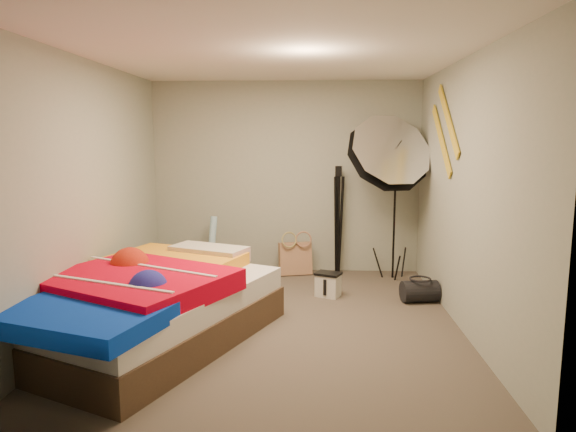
# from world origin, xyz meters

# --- Properties ---
(floor) EXTENTS (4.00, 4.00, 0.00)m
(floor) POSITION_xyz_m (0.00, 0.00, 0.00)
(floor) COLOR brown
(floor) RESTS_ON ground
(ceiling) EXTENTS (4.00, 4.00, 0.00)m
(ceiling) POSITION_xyz_m (0.00, 0.00, 2.50)
(ceiling) COLOR silver
(ceiling) RESTS_ON wall_back
(wall_back) EXTENTS (3.50, 0.00, 3.50)m
(wall_back) POSITION_xyz_m (0.00, 2.00, 1.25)
(wall_back) COLOR gray
(wall_back) RESTS_ON floor
(wall_front) EXTENTS (3.50, 0.00, 3.50)m
(wall_front) POSITION_xyz_m (0.00, -2.00, 1.25)
(wall_front) COLOR gray
(wall_front) RESTS_ON floor
(wall_left) EXTENTS (0.00, 4.00, 4.00)m
(wall_left) POSITION_xyz_m (-1.75, 0.00, 1.25)
(wall_left) COLOR gray
(wall_left) RESTS_ON floor
(wall_right) EXTENTS (0.00, 4.00, 4.00)m
(wall_right) POSITION_xyz_m (1.75, 0.00, 1.25)
(wall_right) COLOR gray
(wall_right) RESTS_ON floor
(tote_bag) EXTENTS (0.45, 0.28, 0.44)m
(tote_bag) POSITION_xyz_m (0.14, 1.77, 0.21)
(tote_bag) COLOR tan
(tote_bag) RESTS_ON floor
(wrapping_roll) EXTENTS (0.17, 0.24, 0.77)m
(wrapping_roll) POSITION_xyz_m (-0.94, 1.69, 0.38)
(wrapping_roll) COLOR #51A8D1
(wrapping_roll) RESTS_ON floor
(camera_case) EXTENTS (0.30, 0.27, 0.25)m
(camera_case) POSITION_xyz_m (0.54, 0.84, 0.13)
(camera_case) COLOR beige
(camera_case) RESTS_ON floor
(duffel_bag) EXTENTS (0.42, 0.30, 0.24)m
(duffel_bag) POSITION_xyz_m (1.53, 0.69, 0.12)
(duffel_bag) COLOR black
(duffel_bag) RESTS_ON floor
(wall_stripe_upper) EXTENTS (0.02, 0.91, 0.78)m
(wall_stripe_upper) POSITION_xyz_m (1.73, 0.60, 1.95)
(wall_stripe_upper) COLOR gold
(wall_stripe_upper) RESTS_ON wall_right
(wall_stripe_lower) EXTENTS (0.02, 0.91, 0.78)m
(wall_stripe_lower) POSITION_xyz_m (1.73, 0.85, 1.75)
(wall_stripe_lower) COLOR gold
(wall_stripe_lower) RESTS_ON wall_right
(bed) EXTENTS (2.34, 2.80, 0.66)m
(bed) POSITION_xyz_m (-1.09, -0.51, 0.33)
(bed) COLOR #493424
(bed) RESTS_ON floor
(photo_umbrella) EXTENTS (1.17, 0.95, 2.17)m
(photo_umbrella) POSITION_xyz_m (1.25, 1.50, 1.55)
(photo_umbrella) COLOR black
(photo_umbrella) RESTS_ON floor
(camera_tripod) EXTENTS (0.09, 0.09, 1.41)m
(camera_tripod) POSITION_xyz_m (0.69, 1.83, 0.81)
(camera_tripod) COLOR black
(camera_tripod) RESTS_ON floor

